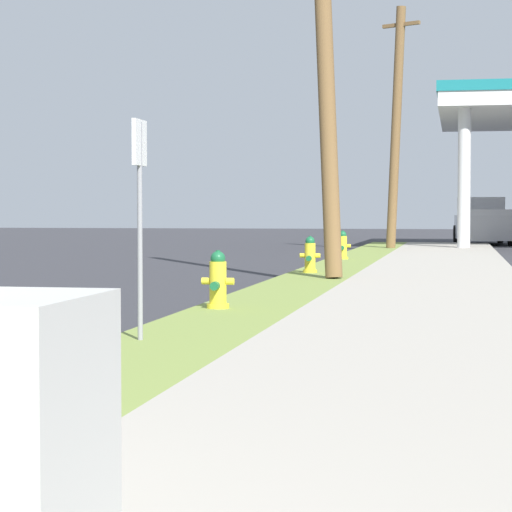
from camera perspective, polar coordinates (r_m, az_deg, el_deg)
The scene contains 8 objects.
fire_hydrant_second at distance 13.38m, azimuth -2.10°, elevation -1.48°, with size 0.42×0.38×0.74m.
fire_hydrant_third at distance 21.21m, azimuth 2.97°, elevation -0.04°, with size 0.42×0.37×0.74m.
fire_hydrant_fourth at distance 27.36m, azimuth 4.75°, elevation 0.51°, with size 0.42×0.37×0.74m.
utility_pole_midground at distance 20.25m, azimuth 3.70°, elevation 13.16°, with size 1.14×1.91×9.85m.
utility_pole_background at distance 36.07m, azimuth 7.65°, elevation 7.07°, with size 1.31×0.73×8.17m.
utility_cabinet at distance 3.47m, azimuth -13.01°, elevation -10.84°, with size 0.53×0.78×0.97m.
street_sign_post at distance 10.10m, azimuth -6.37°, elevation 3.99°, with size 0.05×0.36×2.12m.
truck_silver_at_forecourt at distance 44.62m, azimuth 12.24°, elevation 1.81°, with size 2.41×5.51×1.97m.
Camera 1 is at (3.38, -2.79, 1.36)m, focal length 73.29 mm.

